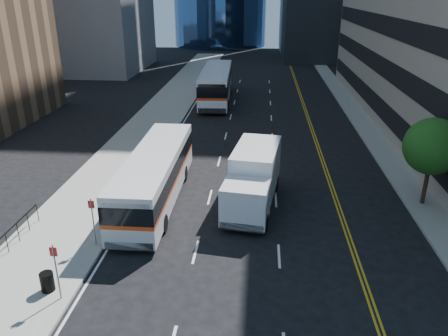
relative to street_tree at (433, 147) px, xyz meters
name	(u,v)px	position (x,y,z in m)	size (l,w,h in m)	color
ground	(269,281)	(-9.00, -8.00, -3.64)	(160.00, 160.00, 0.00)	black
sidewalk_west	(159,117)	(-19.50, 17.00, -3.57)	(5.00, 90.00, 0.15)	gray
sidewalk_east	(362,122)	(0.00, 17.00, -3.57)	(2.00, 90.00, 0.15)	gray
street_tree	(433,147)	(0.00, 0.00, 0.00)	(3.20, 3.20, 5.10)	#332114
bus_front	(155,175)	(-15.60, -0.75, -1.98)	(2.65, 11.80, 3.04)	silver
bus_rear	(216,84)	(-14.59, 24.61, -1.71)	(3.49, 13.79, 3.53)	white
box_truck	(253,178)	(-9.88, -0.89, -1.89)	(3.31, 7.20, 3.32)	silver
trash_can	(47,282)	(-18.14, -9.54, -3.08)	(0.55, 0.55, 0.83)	black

